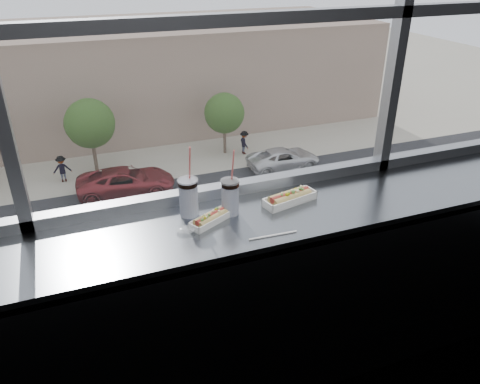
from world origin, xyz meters
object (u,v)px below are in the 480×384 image
object	(u,v)px
hotdog_tray_left	(211,218)
tree_center	(90,124)
soda_cup_left	(188,195)
car_far_b	(126,177)
car_near_e	(389,199)
car_far_c	(284,155)
tree_right	(224,113)
loose_straw	(273,235)
wrapper	(186,230)
pedestrian_b	(62,166)
car_near_c	(122,254)
soda_cup_right	(230,195)
hotdog_tray_right	(290,197)
pedestrian_d	(244,140)

from	to	relation	value
hotdog_tray_left	tree_center	world-z (taller)	hotdog_tray_left
soda_cup_left	car_far_b	bearing A→B (deg)	85.05
hotdog_tray_left	car_near_e	world-z (taller)	hotdog_tray_left
car_far_c	tree_right	xyz separation A→B (m)	(-2.80, 4.00, 2.06)
hotdog_tray_left	loose_straw	world-z (taller)	hotdog_tray_left
soda_cup_left	wrapper	distance (m)	0.19
loose_straw	tree_center	distance (m)	29.78
hotdog_tray_left	wrapper	size ratio (longest dim) A/B	2.41
car_far_c	car_far_b	xyz separation A→B (m)	(-10.52, 0.00, 0.15)
car_far_b	pedestrian_b	xyz separation A→B (m)	(-3.54, 3.18, -0.04)
car_near_c	pedestrian_b	xyz separation A→B (m)	(-2.19, 11.18, -0.04)
car_near_c	pedestrian_b	bearing A→B (deg)	4.60
car_far_c	car_near_c	bearing A→B (deg)	123.13
hotdog_tray_left	loose_straw	bearing A→B (deg)	-71.31
hotdog_tray_left	loose_straw	distance (m)	0.32
hotdog_tray_left	pedestrian_b	distance (m)	29.61
soda_cup_right	tree_center	xyz separation A→B (m)	(0.49, 28.20, -8.80)
car_far_b	car_near_c	world-z (taller)	car_far_b
tree_center	car_far_b	bearing A→B (deg)	-70.62
car_near_e	pedestrian_b	size ratio (longest dim) A/B	3.13
hotdog_tray_right	tree_right	world-z (taller)	hotdog_tray_right
soda_cup_left	soda_cup_right	world-z (taller)	soda_cup_left
car_far_b	pedestrian_b	bearing A→B (deg)	53.51
loose_straw	pedestrian_d	bearing A→B (deg)	72.07
soda_cup_left	car_near_c	xyz separation A→B (m)	(0.75, 16.15, -11.08)
pedestrian_d	car_far_b	bearing A→B (deg)	110.34
soda_cup_right	pedestrian_b	size ratio (longest dim) A/B	0.17
hotdog_tray_right	car_far_b	bearing A→B (deg)	73.84
soda_cup_right	car_near_c	bearing A→B (deg)	88.05
loose_straw	wrapper	bearing A→B (deg)	157.03
car_near_c	tree_right	world-z (taller)	tree_right
car_far_c	pedestrian_d	distance (m)	3.67
pedestrian_b	tree_center	bearing A→B (deg)	-158.90
soda_cup_left	loose_straw	size ratio (longest dim) A/B	1.58
car_near_e	soda_cup_left	bearing A→B (deg)	130.43
car_far_b	tree_right	size ratio (longest dim) A/B	1.43
loose_straw	car_near_c	world-z (taller)	loose_straw
hotdog_tray_right	car_far_b	xyz separation A→B (m)	(1.56, 24.21, -11.00)
loose_straw	car_near_c	distance (m)	19.80
soda_cup_right	tree_center	distance (m)	29.55
car_far_c	car_far_b	size ratio (longest dim) A/B	0.86
soda_cup_right	car_far_c	size ratio (longest dim) A/B	0.06
pedestrian_b	hotdog_tray_left	bearing A→B (deg)	93.18
pedestrian_d	tree_center	world-z (taller)	tree_center
loose_straw	wrapper	xyz separation A→B (m)	(-0.37, 0.18, 0.01)
hotdog_tray_right	soda_cup_right	world-z (taller)	soda_cup_right
soda_cup_left	wrapper	bearing A→B (deg)	-110.30
loose_straw	pedestrian_b	bearing A→B (deg)	96.85
pedestrian_b	hotdog_tray_right	bearing A→B (deg)	94.12
car_far_b	tree_center	size ratio (longest dim) A/B	1.28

